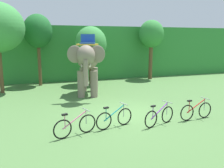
% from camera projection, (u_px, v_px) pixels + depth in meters
% --- Properties ---
extents(ground_plane, '(80.00, 80.00, 0.00)m').
position_uv_depth(ground_plane, '(126.00, 115.00, 11.23)').
color(ground_plane, '#4C753D').
extents(foliage_hedge, '(36.00, 6.00, 4.55)m').
position_uv_depth(foliage_hedge, '(75.00, 52.00, 22.85)').
color(foliage_hedge, '#338438').
rests_on(foliage_hedge, ground).
extents(tree_right, '(2.09, 2.09, 5.27)m').
position_uv_depth(tree_right, '(38.00, 32.00, 17.62)').
color(tree_right, brown).
rests_on(tree_right, ground).
extents(tree_far_left, '(2.38, 2.38, 4.42)m').
position_uv_depth(tree_far_left, '(91.00, 44.00, 18.19)').
color(tree_far_left, brown).
rests_on(tree_far_left, ground).
extents(tree_left, '(2.11, 2.11, 5.07)m').
position_uv_depth(tree_left, '(151.00, 35.00, 20.64)').
color(tree_left, brown).
rests_on(tree_left, ground).
extents(elephant, '(2.60, 4.24, 3.78)m').
position_uv_depth(elephant, '(88.00, 60.00, 14.80)').
color(elephant, gray).
rests_on(elephant, ground).
extents(bike_pink, '(1.65, 0.66, 0.92)m').
position_uv_depth(bike_pink, '(75.00, 126.00, 8.72)').
color(bike_pink, black).
rests_on(bike_pink, ground).
extents(bike_teal, '(1.66, 0.63, 0.92)m').
position_uv_depth(bike_teal, '(114.00, 118.00, 9.55)').
color(bike_teal, black).
rests_on(bike_teal, ground).
extents(bike_purple, '(1.63, 0.71, 0.92)m').
position_uv_depth(bike_purple, '(159.00, 116.00, 9.79)').
color(bike_purple, black).
rests_on(bike_purple, ground).
extents(bike_red, '(1.71, 0.52, 0.92)m').
position_uv_depth(bike_red, '(196.00, 111.00, 10.52)').
color(bike_red, black).
rests_on(bike_red, ground).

